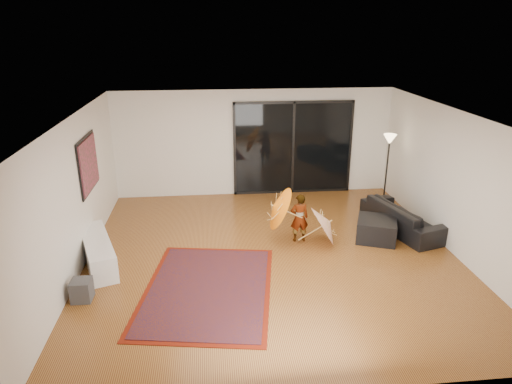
{
  "coord_description": "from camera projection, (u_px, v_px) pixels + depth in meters",
  "views": [
    {
      "loc": [
        -1.12,
        -7.72,
        4.19
      ],
      "look_at": [
        -0.25,
        0.6,
        1.1
      ],
      "focal_mm": 32.0,
      "sensor_mm": 36.0,
      "label": 1
    }
  ],
  "objects": [
    {
      "name": "persian_rug",
      "position": [
        208.0,
        289.0,
        7.65
      ],
      "size": [
        2.53,
        3.22,
        0.02
      ],
      "rotation": [
        0.0,
        0.0,
        -0.16
      ],
      "color": "#601508",
      "rests_on": "floor"
    },
    {
      "name": "parasol_white",
      "position": [
        330.0,
        220.0,
        9.13
      ],
      "size": [
        0.61,
        0.87,
        0.94
      ],
      "rotation": [
        0.0,
        1.03,
        0.0
      ],
      "color": "white",
      "rests_on": "floor"
    },
    {
      "name": "wall_back",
      "position": [
        254.0,
        143.0,
        11.56
      ],
      "size": [
        7.0,
        0.0,
        7.0
      ],
      "primitive_type": "plane",
      "rotation": [
        1.57,
        0.0,
        0.0
      ],
      "color": "silver",
      "rests_on": "floor"
    },
    {
      "name": "child",
      "position": [
        299.0,
        218.0,
        9.21
      ],
      "size": [
        0.38,
        0.26,
        1.02
      ],
      "primitive_type": "imported",
      "rotation": [
        0.0,
        0.0,
        3.19
      ],
      "color": "#999999",
      "rests_on": "floor"
    },
    {
      "name": "ottoman",
      "position": [
        377.0,
        229.0,
        9.37
      ],
      "size": [
        1.0,
        1.0,
        0.44
      ],
      "primitive_type": "cube",
      "rotation": [
        0.0,
        0.0,
        -0.37
      ],
      "color": "black",
      "rests_on": "floor"
    },
    {
      "name": "parasol_orange",
      "position": [
        273.0,
        210.0,
        9.03
      ],
      "size": [
        0.55,
        0.9,
        0.9
      ],
      "rotation": [
        0.0,
        -1.11,
        0.0
      ],
      "color": "orange",
      "rests_on": "child"
    },
    {
      "name": "wall_right",
      "position": [
        456.0,
        183.0,
        8.64
      ],
      "size": [
        0.0,
        7.0,
        7.0
      ],
      "primitive_type": "plane",
      "rotation": [
        1.57,
        0.0,
        -1.57
      ],
      "color": "silver",
      "rests_on": "floor"
    },
    {
      "name": "floor_lamp",
      "position": [
        389.0,
        150.0,
        10.81
      ],
      "size": [
        0.3,
        0.3,
        1.76
      ],
      "color": "black",
      "rests_on": "floor"
    },
    {
      "name": "media_console",
      "position": [
        98.0,
        251.0,
        8.42
      ],
      "size": [
        1.02,
        1.82,
        0.49
      ],
      "primitive_type": "cube",
      "rotation": [
        0.0,
        0.0,
        0.34
      ],
      "color": "white",
      "rests_on": "floor"
    },
    {
      "name": "speaker",
      "position": [
        82.0,
        290.0,
        7.31
      ],
      "size": [
        0.32,
        0.32,
        0.36
      ],
      "primitive_type": "cube",
      "rotation": [
        0.0,
        0.0,
        -0.02
      ],
      "color": "#424244",
      "rests_on": "floor"
    },
    {
      "name": "wall_front",
      "position": [
        317.0,
        298.0,
        5.03
      ],
      "size": [
        7.0,
        0.0,
        7.0
      ],
      "primitive_type": "plane",
      "rotation": [
        -1.57,
        0.0,
        0.0
      ],
      "color": "silver",
      "rests_on": "floor"
    },
    {
      "name": "painting",
      "position": [
        88.0,
        164.0,
        8.79
      ],
      "size": [
        0.04,
        1.28,
        1.08
      ],
      "color": "black",
      "rests_on": "wall_left"
    },
    {
      "name": "sofa",
      "position": [
        403.0,
        217.0,
        9.79
      ],
      "size": [
        1.33,
        2.18,
        0.59
      ],
      "primitive_type": "imported",
      "rotation": [
        0.0,
        0.0,
        1.85
      ],
      "color": "black",
      "rests_on": "floor"
    },
    {
      "name": "wall_left",
      "position": [
        75.0,
        197.0,
        7.96
      ],
      "size": [
        0.0,
        7.0,
        7.0
      ],
      "primitive_type": "plane",
      "rotation": [
        1.57,
        0.0,
        1.57
      ],
      "color": "silver",
      "rests_on": "floor"
    },
    {
      "name": "floor",
      "position": [
        272.0,
        256.0,
        8.77
      ],
      "size": [
        7.0,
        7.0,
        0.0
      ],
      "primitive_type": "plane",
      "color": "#986329",
      "rests_on": "ground"
    },
    {
      "name": "sliding_door",
      "position": [
        293.0,
        148.0,
        11.68
      ],
      "size": [
        3.06,
        0.07,
        2.4
      ],
      "color": "black",
      "rests_on": "wall_back"
    },
    {
      "name": "ceiling",
      "position": [
        274.0,
        116.0,
        7.83
      ],
      "size": [
        7.0,
        7.0,
        0.0
      ],
      "primitive_type": "plane",
      "rotation": [
        3.14,
        0.0,
        0.0
      ],
      "color": "white",
      "rests_on": "wall_back"
    }
  ]
}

